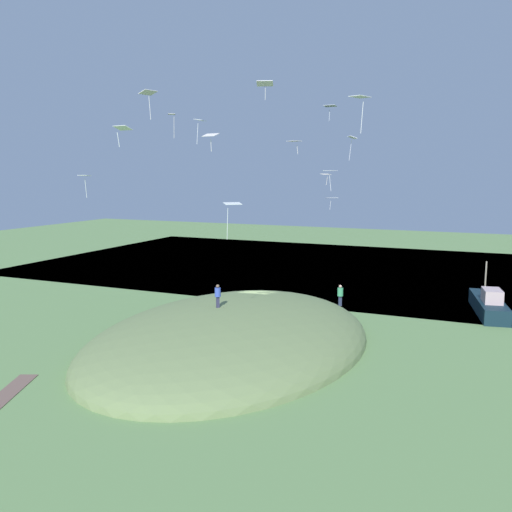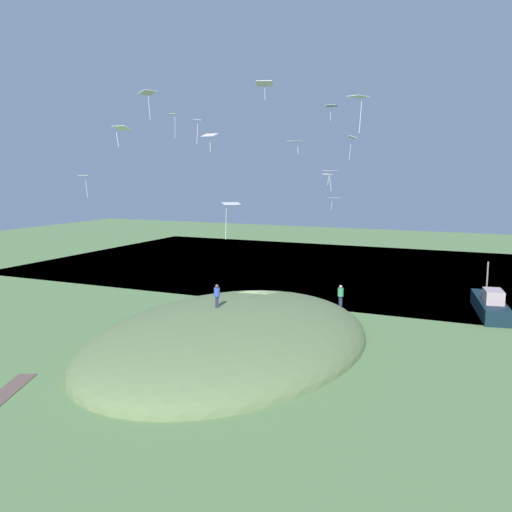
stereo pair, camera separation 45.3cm
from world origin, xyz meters
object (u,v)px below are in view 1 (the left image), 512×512
Objects in this scene: kite_6 at (326,175)px; kite_13 at (123,128)px; person_walking_path at (340,293)px; kite_2 at (85,177)px; kite_1 at (332,198)px; kite_9 at (148,94)px; kite_14 at (265,84)px; person_with_child at (218,293)px; kite_11 at (294,141)px; kite_10 at (232,205)px; kite_5 at (360,98)px; kite_0 at (330,172)px; kite_4 at (200,121)px; kite_7 at (211,135)px; kite_3 at (330,106)px; boat_on_lake at (489,305)px; kite_8 at (172,116)px; kite_12 at (352,139)px.

kite_13 reaches higher than kite_6.
kite_2 is at bearing 171.18° from person_walking_path.
kite_2 reaches higher than kite_1.
kite_14 is (-4.56, 6.72, 0.87)m from kite_9.
kite_11 is (-10.87, 1.76, 11.06)m from person_with_child.
kite_5 is at bearing 105.24° from kite_10.
kite_0 is 16.48m from kite_13.
kite_4 is (-1.29, 9.88, 4.07)m from kite_2.
kite_7 is (11.65, -5.91, 12.40)m from person_walking_path.
kite_7 is at bearing 78.50° from kite_2.
kite_11 is (7.69, -0.86, -3.67)m from kite_3.
kite_5 is (17.74, -7.67, 15.64)m from boat_on_lake.
person_walking_path is at bearing -161.08° from kite_5.
kite_3 reaches higher than kite_2.
kite_11 reaches higher than kite_1.
kite_8 is at bearing -135.98° from kite_10.
person_walking_path is at bearing 164.87° from kite_10.
kite_11 is (6.13, -15.88, 13.95)m from boat_on_lake.
kite_13 is (22.90, -7.06, -3.53)m from kite_3.
kite_12 is (12.82, 5.68, 2.56)m from kite_6.
kite_9 reaches higher than kite_2.
kite_8 is at bearing -155.56° from kite_9.
boat_on_lake is 32.53m from kite_8.
kite_3 is at bearing -159.17° from kite_5.
person_with_child is at bearing -8.04° from kite_3.
kite_14 reaches higher than kite_10.
boat_on_lake is at bearing 156.61° from kite_5.
kite_3 is 1.13× the size of kite_11.
kite_5 is at bearing 91.99° from kite_9.
kite_13 is at bearing 19.82° from kite_8.
kite_11 is at bearing -176.81° from kite_10.
person_with_child is 12.81m from kite_13.
kite_12 reaches higher than kite_6.
kite_11 is at bearing 140.70° from person_walking_path.
kite_11 is 0.73× the size of kite_12.
kite_10 is 10.25m from kite_14.
kite_2 is (15.52, -30.29, 11.01)m from boat_on_lake.
kite_8 is 1.63× the size of kite_13.
kite_2 is 1.60× the size of kite_6.
kite_5 is 9.96m from kite_7.
kite_3 reaches higher than kite_14.
boat_on_lake is at bearing 142.59° from kite_10.
kite_5 is at bearing 17.03° from kite_12.
kite_1 is at bearing 178.33° from kite_14.
kite_5 is at bearing 61.89° from kite_8.
kite_10 is (13.28, -3.59, 7.94)m from person_walking_path.
person_walking_path is at bearing 21.52° from person_with_child.
kite_8 reaches higher than kite_1.
kite_14 is (-4.05, -7.77, 1.89)m from kite_5.
kite_6 is 0.49× the size of kite_10.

